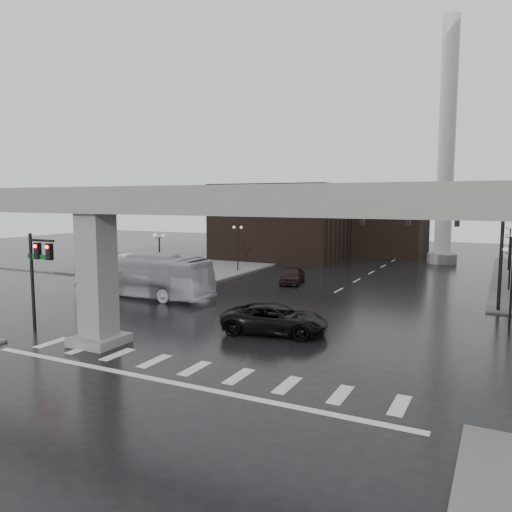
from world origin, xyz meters
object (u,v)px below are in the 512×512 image
Objects in this scene: city_bus at (142,275)px; far_car at (292,275)px; pickup_truck at (275,319)px; signal_mast_arm at (445,229)px.

city_bus is 14.47m from far_car.
pickup_truck is 15.73m from city_bus.
pickup_truck is 0.49× the size of city_bus.
signal_mast_arm reaches higher than city_bus.
city_bus is (-22.82, -6.80, -4.03)m from signal_mast_arm.
pickup_truck is 1.36× the size of far_car.
city_bus reaches higher than pickup_truck.
far_car is (-5.90, 17.05, -0.09)m from pickup_truck.
far_car is (-14.05, 4.67, -5.03)m from signal_mast_arm.
city_bus reaches higher than far_car.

